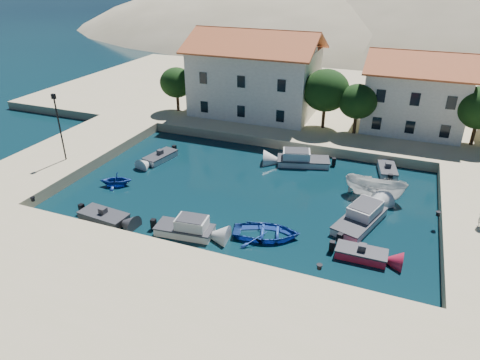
% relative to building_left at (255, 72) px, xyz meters
% --- Properties ---
extents(ground, '(400.00, 400.00, 0.00)m').
position_rel_building_left_xyz_m(ground, '(6.00, -28.00, -5.94)').
color(ground, black).
rests_on(ground, ground).
extents(quay_south, '(52.00, 12.00, 1.00)m').
position_rel_building_left_xyz_m(quay_south, '(6.00, -34.00, -5.44)').
color(quay_south, tan).
rests_on(quay_south, ground).
extents(quay_west, '(8.00, 20.00, 1.00)m').
position_rel_building_left_xyz_m(quay_west, '(-13.00, -18.00, -5.44)').
color(quay_west, tan).
rests_on(quay_west, ground).
extents(quay_north, '(80.00, 36.00, 1.00)m').
position_rel_building_left_xyz_m(quay_north, '(8.00, 10.00, -5.44)').
color(quay_north, tan).
rests_on(quay_north, ground).
extents(hills, '(254.00, 176.00, 99.00)m').
position_rel_building_left_xyz_m(hills, '(26.64, 95.62, -29.34)').
color(hills, gray).
rests_on(hills, ground).
extents(building_left, '(14.70, 9.45, 9.70)m').
position_rel_building_left_xyz_m(building_left, '(0.00, 0.00, 0.00)').
color(building_left, beige).
rests_on(building_left, quay_north).
extents(building_mid, '(10.50, 8.40, 8.30)m').
position_rel_building_left_xyz_m(building_mid, '(18.00, 1.00, -0.71)').
color(building_mid, beige).
rests_on(building_mid, quay_north).
extents(trees, '(37.30, 5.30, 6.45)m').
position_rel_building_left_xyz_m(trees, '(10.51, -2.54, -1.10)').
color(trees, '#382314').
rests_on(trees, quay_north).
extents(lamppost, '(0.35, 0.25, 6.22)m').
position_rel_building_left_xyz_m(lamppost, '(-11.50, -20.00, -1.18)').
color(lamppost, black).
rests_on(lamppost, quay_west).
extents(bollards, '(29.36, 9.56, 0.30)m').
position_rel_building_left_xyz_m(bollards, '(8.80, -24.13, -4.79)').
color(bollards, black).
rests_on(bollards, ground).
extents(motorboat_grey_sw, '(3.93, 2.01, 1.25)m').
position_rel_building_left_xyz_m(motorboat_grey_sw, '(-2.58, -26.19, -5.64)').
color(motorboat_grey_sw, '#333338').
rests_on(motorboat_grey_sw, ground).
extents(cabin_cruiser_south, '(4.33, 2.20, 1.60)m').
position_rel_building_left_xyz_m(cabin_cruiser_south, '(3.98, -25.56, -5.46)').
color(cabin_cruiser_south, silver).
rests_on(cabin_cruiser_south, ground).
extents(rowboat_south, '(5.47, 4.49, 0.99)m').
position_rel_building_left_xyz_m(rowboat_south, '(9.53, -23.75, -5.94)').
color(rowboat_south, '#1C3F9A').
rests_on(rowboat_south, ground).
extents(motorboat_red_se, '(3.31, 1.50, 1.25)m').
position_rel_building_left_xyz_m(motorboat_red_se, '(16.11, -23.76, -5.64)').
color(motorboat_red_se, maroon).
rests_on(motorboat_red_se, ground).
extents(cabin_cruiser_east, '(3.67, 5.70, 1.60)m').
position_rel_building_left_xyz_m(cabin_cruiser_east, '(15.46, -19.69, -5.46)').
color(cabin_cruiser_east, silver).
rests_on(cabin_cruiser_east, ground).
extents(boat_east, '(5.13, 2.29, 1.93)m').
position_rel_building_left_xyz_m(boat_east, '(16.01, -14.96, -5.94)').
color(boat_east, silver).
rests_on(boat_east, ground).
extents(motorboat_white_ne, '(2.11, 3.46, 1.25)m').
position_rel_building_left_xyz_m(motorboat_white_ne, '(16.65, -9.84, -5.64)').
color(motorboat_white_ne, silver).
rests_on(motorboat_white_ne, ground).
extents(rowboat_west, '(3.39, 3.20, 1.41)m').
position_rel_building_left_xyz_m(rowboat_west, '(-5.16, -21.11, -5.94)').
color(rowboat_west, '#1C3F9A').
rests_on(rowboat_west, ground).
extents(motorboat_white_west, '(2.24, 3.81, 1.25)m').
position_rel_building_left_xyz_m(motorboat_white_west, '(-4.45, -14.92, -5.64)').
color(motorboat_white_west, silver).
rests_on(motorboat_white_west, ground).
extents(cabin_cruiser_north, '(5.33, 3.34, 1.60)m').
position_rel_building_left_xyz_m(cabin_cruiser_north, '(8.93, -10.78, -5.46)').
color(cabin_cruiser_north, silver).
rests_on(cabin_cruiser_north, ground).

